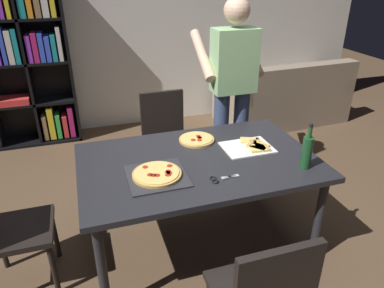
{
  "coord_description": "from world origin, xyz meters",
  "views": [
    {
      "loc": [
        -0.72,
        -2.09,
        1.98
      ],
      "look_at": [
        0.0,
        0.15,
        0.8
      ],
      "focal_mm": 33.74,
      "sensor_mm": 36.0,
      "label": 1
    }
  ],
  "objects_px": {
    "pepperoni_pizza_on_tray": "(157,175)",
    "wine_bottle": "(307,151)",
    "bookshelf": "(4,60)",
    "dining_table": "(198,168)",
    "chair_far_side": "(165,133)",
    "kitchen_scissors": "(220,179)",
    "person_serving_pizza": "(232,86)",
    "second_pizza_plain": "(197,139)",
    "chair_left_end": "(2,223)",
    "couch": "(283,100)"
  },
  "relations": [
    {
      "from": "kitchen_scissors",
      "to": "second_pizza_plain",
      "type": "height_order",
      "value": "second_pizza_plain"
    },
    {
      "from": "pepperoni_pizza_on_tray",
      "to": "wine_bottle",
      "type": "height_order",
      "value": "wine_bottle"
    },
    {
      "from": "bookshelf",
      "to": "kitchen_scissors",
      "type": "bearing_deg",
      "value": -59.92
    },
    {
      "from": "couch",
      "to": "pepperoni_pizza_on_tray",
      "type": "relative_size",
      "value": 4.62
    },
    {
      "from": "wine_bottle",
      "to": "chair_left_end",
      "type": "bearing_deg",
      "value": 170.77
    },
    {
      "from": "chair_far_side",
      "to": "chair_left_end",
      "type": "xyz_separation_m",
      "value": [
        -1.31,
        -1.0,
        0.0
      ]
    },
    {
      "from": "bookshelf",
      "to": "chair_left_end",
      "type": "bearing_deg",
      "value": -85.52
    },
    {
      "from": "chair_left_end",
      "to": "pepperoni_pizza_on_tray",
      "type": "bearing_deg",
      "value": -7.84
    },
    {
      "from": "person_serving_pizza",
      "to": "chair_left_end",
      "type": "bearing_deg",
      "value": -157.55
    },
    {
      "from": "dining_table",
      "to": "wine_bottle",
      "type": "bearing_deg",
      "value": -26.16
    },
    {
      "from": "wine_bottle",
      "to": "second_pizza_plain",
      "type": "height_order",
      "value": "wine_bottle"
    },
    {
      "from": "kitchen_scissors",
      "to": "couch",
      "type": "bearing_deg",
      "value": 50.79
    },
    {
      "from": "wine_bottle",
      "to": "dining_table",
      "type": "bearing_deg",
      "value": 153.84
    },
    {
      "from": "wine_bottle",
      "to": "kitchen_scissors",
      "type": "xyz_separation_m",
      "value": [
        -0.6,
        0.03,
        -0.11
      ]
    },
    {
      "from": "chair_far_side",
      "to": "bookshelf",
      "type": "bearing_deg",
      "value": 137.48
    },
    {
      "from": "chair_left_end",
      "to": "person_serving_pizza",
      "type": "distance_m",
      "value": 2.1
    },
    {
      "from": "chair_left_end",
      "to": "couch",
      "type": "xyz_separation_m",
      "value": [
        3.21,
        1.99,
        -0.21
      ]
    },
    {
      "from": "chair_far_side",
      "to": "kitchen_scissors",
      "type": "height_order",
      "value": "chair_far_side"
    },
    {
      "from": "chair_left_end",
      "to": "couch",
      "type": "height_order",
      "value": "chair_left_end"
    },
    {
      "from": "pepperoni_pizza_on_tray",
      "to": "kitchen_scissors",
      "type": "distance_m",
      "value": 0.4
    },
    {
      "from": "chair_far_side",
      "to": "person_serving_pizza",
      "type": "xyz_separation_m",
      "value": [
        0.58,
        -0.22,
        0.49
      ]
    },
    {
      "from": "dining_table",
      "to": "person_serving_pizza",
      "type": "bearing_deg",
      "value": 53.33
    },
    {
      "from": "bookshelf",
      "to": "second_pizza_plain",
      "type": "xyz_separation_m",
      "value": [
        1.58,
        -2.08,
        -0.26
      ]
    },
    {
      "from": "couch",
      "to": "wine_bottle",
      "type": "height_order",
      "value": "wine_bottle"
    },
    {
      "from": "chair_left_end",
      "to": "kitchen_scissors",
      "type": "relative_size",
      "value": 4.66
    },
    {
      "from": "dining_table",
      "to": "chair_left_end",
      "type": "distance_m",
      "value": 1.32
    },
    {
      "from": "kitchen_scissors",
      "to": "second_pizza_plain",
      "type": "distance_m",
      "value": 0.58
    },
    {
      "from": "couch",
      "to": "person_serving_pizza",
      "type": "bearing_deg",
      "value": -137.64
    },
    {
      "from": "bookshelf",
      "to": "second_pizza_plain",
      "type": "relative_size",
      "value": 7.14
    },
    {
      "from": "person_serving_pizza",
      "to": "wine_bottle",
      "type": "distance_m",
      "value": 1.11
    },
    {
      "from": "person_serving_pizza",
      "to": "kitchen_scissors",
      "type": "bearing_deg",
      "value": -116.57
    },
    {
      "from": "second_pizza_plain",
      "to": "chair_left_end",
      "type": "bearing_deg",
      "value": -168.28
    },
    {
      "from": "chair_left_end",
      "to": "person_serving_pizza",
      "type": "xyz_separation_m",
      "value": [
        1.89,
        0.78,
        0.49
      ]
    },
    {
      "from": "second_pizza_plain",
      "to": "kitchen_scissors",
      "type": "bearing_deg",
      "value": -93.57
    },
    {
      "from": "chair_left_end",
      "to": "bookshelf",
      "type": "height_order",
      "value": "bookshelf"
    },
    {
      "from": "chair_far_side",
      "to": "second_pizza_plain",
      "type": "bearing_deg",
      "value": -83.4
    },
    {
      "from": "pepperoni_pizza_on_tray",
      "to": "wine_bottle",
      "type": "relative_size",
      "value": 1.2
    },
    {
      "from": "chair_far_side",
      "to": "couch",
      "type": "relative_size",
      "value": 0.52
    },
    {
      "from": "chair_far_side",
      "to": "kitchen_scissors",
      "type": "xyz_separation_m",
      "value": [
        0.05,
        -1.29,
        0.24
      ]
    },
    {
      "from": "couch",
      "to": "second_pizza_plain",
      "type": "height_order",
      "value": "couch"
    },
    {
      "from": "person_serving_pizza",
      "to": "pepperoni_pizza_on_tray",
      "type": "distance_m",
      "value": 1.31
    },
    {
      "from": "dining_table",
      "to": "chair_left_end",
      "type": "height_order",
      "value": "chair_left_end"
    },
    {
      "from": "kitchen_scissors",
      "to": "person_serving_pizza",
      "type": "bearing_deg",
      "value": 63.43
    },
    {
      "from": "bookshelf",
      "to": "pepperoni_pizza_on_tray",
      "type": "xyz_separation_m",
      "value": [
        1.17,
        -2.51,
        -0.25
      ]
    },
    {
      "from": "kitchen_scissors",
      "to": "second_pizza_plain",
      "type": "bearing_deg",
      "value": 86.43
    },
    {
      "from": "pepperoni_pizza_on_tray",
      "to": "wine_bottle",
      "type": "bearing_deg",
      "value": -10.61
    },
    {
      "from": "chair_left_end",
      "to": "second_pizza_plain",
      "type": "relative_size",
      "value": 3.3
    },
    {
      "from": "pepperoni_pizza_on_tray",
      "to": "second_pizza_plain",
      "type": "xyz_separation_m",
      "value": [
        0.41,
        0.42,
        -0.0
      ]
    },
    {
      "from": "bookshelf",
      "to": "dining_table",
      "type": "bearing_deg",
      "value": -57.78
    },
    {
      "from": "wine_bottle",
      "to": "second_pizza_plain",
      "type": "relative_size",
      "value": 1.16
    }
  ]
}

